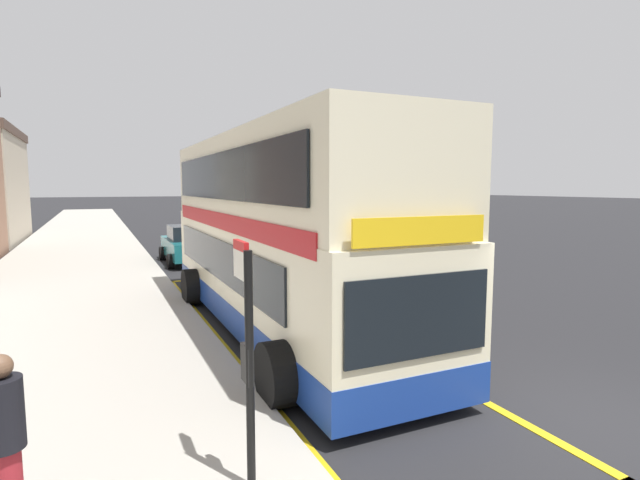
% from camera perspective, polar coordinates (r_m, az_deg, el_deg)
% --- Properties ---
extents(ground_plane, '(260.00, 260.00, 0.00)m').
position_cam_1_polar(ground_plane, '(36.80, -15.03, 0.97)').
color(ground_plane, black).
extents(pavement_near, '(6.00, 76.00, 0.14)m').
position_cam_1_polar(pavement_near, '(36.27, -25.99, 0.59)').
color(pavement_near, '#A39E93').
rests_on(pavement_near, ground).
extents(double_decker_bus, '(3.25, 11.01, 4.40)m').
position_cam_1_polar(double_decker_bus, '(11.24, -5.21, 0.08)').
color(double_decker_bus, beige).
rests_on(double_decker_bus, ground).
extents(bus_bay_markings, '(3.15, 14.17, 0.01)m').
position_cam_1_polar(bus_bay_markings, '(11.32, -4.31, -10.52)').
color(bus_bay_markings, gold).
rests_on(bus_bay_markings, ground).
extents(bus_stop_sign, '(0.09, 0.51, 2.58)m').
position_cam_1_polar(bus_stop_sign, '(5.18, -8.52, -11.85)').
color(bus_stop_sign, black).
rests_on(bus_stop_sign, pavement_near).
extents(parked_car_teal_behind, '(2.09, 4.20, 1.62)m').
position_cam_1_polar(parked_car_teal_behind, '(47.61, -11.74, 3.19)').
color(parked_car_teal_behind, '#196066').
rests_on(parked_car_teal_behind, ground).
extents(parked_car_grey_across, '(2.09, 4.20, 1.62)m').
position_cam_1_polar(parked_car_grey_across, '(32.13, -8.35, 1.81)').
color(parked_car_grey_across, slate).
rests_on(parked_car_grey_across, ground).
extents(parked_car_teal_distant, '(2.09, 4.20, 1.62)m').
position_cam_1_polar(parked_car_teal_distant, '(21.63, -15.15, -0.50)').
color(parked_car_teal_distant, '#196066').
rests_on(parked_car_teal_distant, ground).
extents(pedestrian_waiting_near_sign, '(0.34, 0.34, 1.68)m').
position_cam_1_polar(pedestrian_waiting_near_sign, '(5.45, -32.95, -18.85)').
color(pedestrian_waiting_near_sign, maroon).
rests_on(pedestrian_waiting_near_sign, pavement_near).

